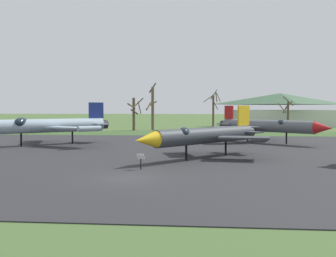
{
  "coord_description": "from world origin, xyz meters",
  "views": [
    {
      "loc": [
        4.51,
        -23.54,
        4.23
      ],
      "look_at": [
        1.42,
        10.68,
        2.52
      ],
      "focal_mm": 42.64,
      "sensor_mm": 36.0,
      "label": 1
    }
  ],
  "objects_px": {
    "visitor_building": "(280,110)",
    "jet_fighter_rear_center": "(43,126)",
    "jet_fighter_front_right": "(268,126)",
    "jet_fighter_front_left": "(204,135)",
    "info_placard_front_left": "(141,160)"
  },
  "relations": [
    {
      "from": "info_placard_front_left",
      "to": "jet_fighter_rear_center",
      "type": "height_order",
      "value": "jet_fighter_rear_center"
    },
    {
      "from": "jet_fighter_front_left",
      "to": "info_placard_front_left",
      "type": "xyz_separation_m",
      "value": [
        -4.32,
        -6.53,
        -1.3
      ]
    },
    {
      "from": "jet_fighter_rear_center",
      "to": "visitor_building",
      "type": "bearing_deg",
      "value": 55.6
    },
    {
      "from": "jet_fighter_front_left",
      "to": "jet_fighter_rear_center",
      "type": "bearing_deg",
      "value": 150.0
    },
    {
      "from": "jet_fighter_front_left",
      "to": "visitor_building",
      "type": "xyz_separation_m",
      "value": [
        18.25,
        64.13,
        1.96
      ]
    },
    {
      "from": "visitor_building",
      "to": "jet_fighter_rear_center",
      "type": "bearing_deg",
      "value": -124.4
    },
    {
      "from": "jet_fighter_front_left",
      "to": "visitor_building",
      "type": "relative_size",
      "value": 0.47
    },
    {
      "from": "info_placard_front_left",
      "to": "visitor_building",
      "type": "xyz_separation_m",
      "value": [
        22.57,
        70.66,
        3.26
      ]
    },
    {
      "from": "jet_fighter_front_right",
      "to": "jet_fighter_front_left",
      "type": "bearing_deg",
      "value": -115.99
    },
    {
      "from": "info_placard_front_left",
      "to": "jet_fighter_front_right",
      "type": "bearing_deg",
      "value": 61.73
    },
    {
      "from": "jet_fighter_rear_center",
      "to": "visitor_building",
      "type": "xyz_separation_m",
      "value": [
        36.64,
        53.52,
        1.65
      ]
    },
    {
      "from": "jet_fighter_front_left",
      "to": "visitor_building",
      "type": "distance_m",
      "value": 66.71
    },
    {
      "from": "info_placard_front_left",
      "to": "jet_fighter_rear_center",
      "type": "xyz_separation_m",
      "value": [
        -14.07,
        17.14,
        1.61
      ]
    },
    {
      "from": "jet_fighter_front_left",
      "to": "jet_fighter_rear_center",
      "type": "xyz_separation_m",
      "value": [
        -18.39,
        10.62,
        0.31
      ]
    },
    {
      "from": "info_placard_front_left",
      "to": "jet_fighter_front_right",
      "type": "xyz_separation_m",
      "value": [
        12.19,
        22.66,
        1.45
      ]
    }
  ]
}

